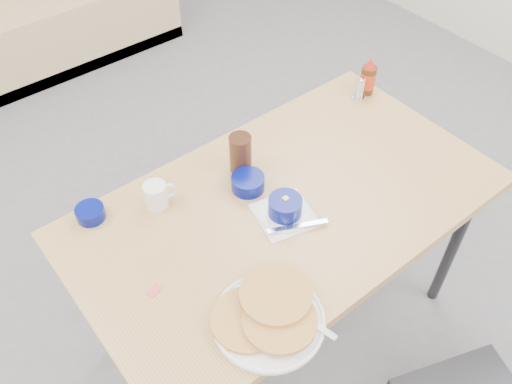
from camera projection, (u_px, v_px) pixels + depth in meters
ground at (319, 366)px, 2.17m from camera, size 6.00×6.00×0.00m
booth_bench at (21, 14)px, 3.41m from camera, size 1.90×0.56×1.22m
dining_table at (286, 216)px, 1.80m from camera, size 1.40×0.80×0.76m
pancake_plate at (268, 315)px, 1.45m from camera, size 0.30×0.31×0.05m
coffee_mug at (157, 195)px, 1.72m from camera, size 0.11×0.07×0.08m
grits_setting at (285, 209)px, 1.70m from camera, size 0.21×0.22×0.07m
creamer_bowl at (90, 213)px, 1.70m from camera, size 0.09×0.09×0.04m
butter_bowl at (248, 183)px, 1.78m from camera, size 0.11×0.11×0.05m
amber_tumbler at (240, 154)px, 1.81m from camera, size 0.09×0.09×0.14m
condiment_caddy at (362, 87)px, 2.13m from camera, size 0.10×0.08×0.10m
syrup_bottle at (368, 78)px, 2.12m from camera, size 0.06×0.06×0.16m
sugar_wrapper at (155, 290)px, 1.53m from camera, size 0.05×0.04×0.00m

